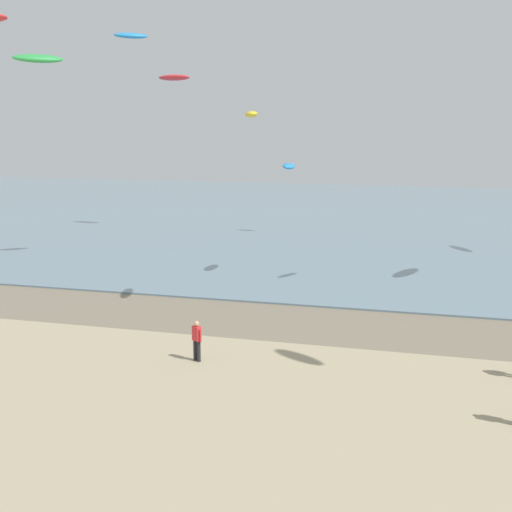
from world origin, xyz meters
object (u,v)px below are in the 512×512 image
Objects in this scene: kite_aloft_11 at (174,78)px; person_mid_beach at (197,339)px; kite_aloft_2 at (251,114)px; kite_aloft_4 at (38,58)px; kite_aloft_13 at (289,166)px; kite_aloft_10 at (131,36)px.

person_mid_beach is at bearing -62.18° from kite_aloft_11.
person_mid_beach is 34.90m from kite_aloft_11.
person_mid_beach is at bearing 159.80° from kite_aloft_2.
kite_aloft_4 is (-6.79, -7.24, 2.09)m from kite_aloft_2.
kite_aloft_2 is (0.46, 6.95, 9.11)m from person_mid_beach.
kite_aloft_11 is at bearing 13.03° from kite_aloft_2.
kite_aloft_2 reaches higher than kite_aloft_13.
kite_aloft_4 is at bearing 156.08° from kite_aloft_13.
kite_aloft_11 is at bearing -120.46° from kite_aloft_4.
kite_aloft_10 reaches higher than kite_aloft_4.
kite_aloft_10 reaches higher than kite_aloft_2.
kite_aloft_10 is at bearing -120.00° from kite_aloft_4.
kite_aloft_10 reaches higher than kite_aloft_11.
kite_aloft_13 is at bearing -43.54° from kite_aloft_11.
kite_aloft_4 is 17.59m from kite_aloft_13.
kite_aloft_4 reaches higher than kite_aloft_2.
person_mid_beach is 16.25m from kite_aloft_13.
kite_aloft_11 reaches higher than kite_aloft_13.
kite_aloft_11 is at bearing 41.88° from kite_aloft_13.
kite_aloft_2 is at bearing 103.03° from kite_aloft_10.
kite_aloft_4 is 0.96× the size of kite_aloft_13.
kite_aloft_10 is (-9.76, 15.73, 14.10)m from person_mid_beach.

